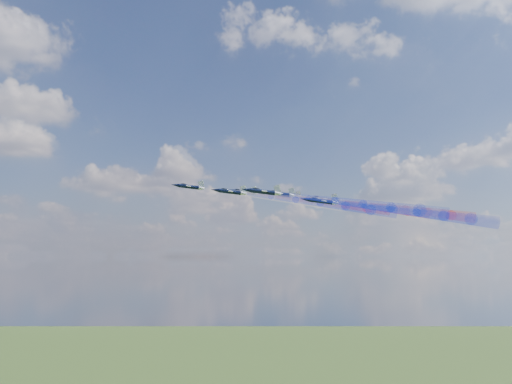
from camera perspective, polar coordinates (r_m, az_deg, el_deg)
jet_lead at (r=174.05m, az=-6.51°, el=0.51°), size 13.50×13.49×4.99m
trail_lead at (r=169.22m, az=1.57°, el=-0.48°), size 32.74×29.39×9.26m
jet_inner_left at (r=161.29m, az=-2.51°, el=0.02°), size 13.50×13.49×4.99m
trail_inner_left at (r=158.34m, az=6.28°, el=-1.06°), size 32.74×29.39×9.26m
jet_inner_right at (r=181.99m, az=-1.29°, el=-0.01°), size 13.50×13.49×4.99m
trail_inner_right at (r=179.35m, az=6.50°, el=-0.95°), size 32.74×29.39×9.26m
jet_outer_left at (r=146.58m, az=0.69°, el=0.02°), size 13.50×13.49×4.99m
trail_outer_left at (r=145.20m, az=10.38°, el=-1.15°), size 32.74×29.39×9.26m
jet_center_third at (r=169.03m, az=2.28°, el=-0.18°), size 13.50×13.49×4.99m
trail_center_third at (r=168.06m, az=10.66°, el=-1.20°), size 32.74×29.39×9.26m
jet_outer_right at (r=190.01m, az=3.06°, el=-0.42°), size 13.50×13.49×4.99m
trail_outer_right at (r=189.19m, az=10.52°, el=-1.32°), size 32.74×29.39×9.26m
jet_rear_left at (r=156.14m, az=6.36°, el=-0.89°), size 13.50×13.49×4.99m
trail_rear_left at (r=157.11m, az=15.39°, el=-1.97°), size 32.74×29.39×9.26m
jet_rear_right at (r=180.80m, az=6.51°, el=-0.70°), size 13.50×13.49×4.99m
trail_rear_right at (r=181.56m, az=14.32°, el=-1.63°), size 32.74×29.39×9.26m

